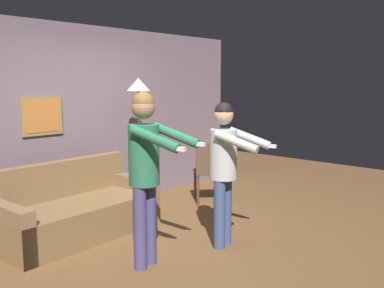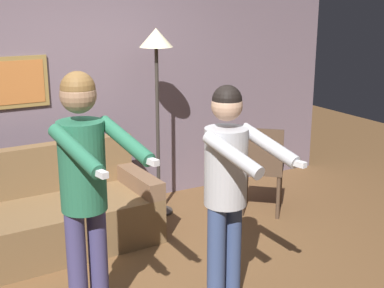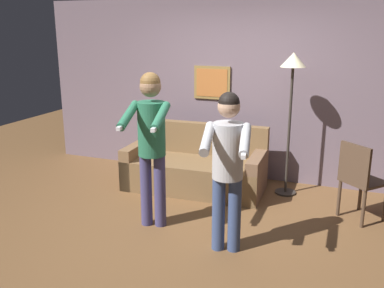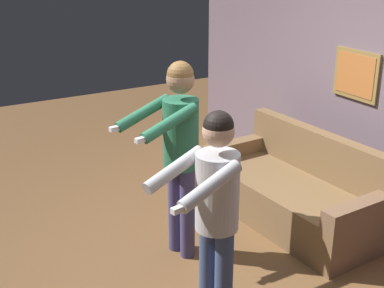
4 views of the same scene
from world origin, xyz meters
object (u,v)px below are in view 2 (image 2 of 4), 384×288
couch (47,219)px  torchiere_lamp (156,62)px  person_standing_left (84,177)px  person_standing_right (228,178)px  dining_chair_distant (262,165)px

couch → torchiere_lamp: 1.79m
couch → torchiere_lamp: bearing=11.6°
couch → person_standing_left: 1.50m
person_standing_right → dining_chair_distant: 1.79m
torchiere_lamp → person_standing_right: size_ratio=1.17×
person_standing_left → dining_chair_distant: person_standing_left is taller
torchiere_lamp → person_standing_left: size_ratio=1.08×
couch → dining_chair_distant: dining_chair_distant is taller
couch → dining_chair_distant: size_ratio=2.08×
person_standing_left → dining_chair_distant: (2.15, 0.99, -0.53)m
person_standing_left → dining_chair_distant: size_ratio=1.87×
person_standing_right → dining_chair_distant: bearing=45.4°
torchiere_lamp → couch: bearing=-168.4°
couch → person_standing_right: person_standing_right is taller
person_standing_right → person_standing_left: bearing=165.4°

